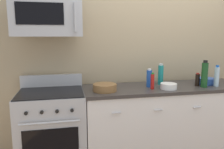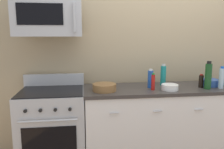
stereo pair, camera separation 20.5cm
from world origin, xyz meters
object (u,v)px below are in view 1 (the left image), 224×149
at_px(microwave, 48,18).
at_px(bottle_water_clear, 217,76).
at_px(bottle_wine_green, 205,75).
at_px(bowl_blue_mixing, 205,81).
at_px(range_oven, 53,128).
at_px(bottle_dish_soap, 217,76).
at_px(bottle_soda_blue, 149,78).
at_px(bottle_hot_sauce_red, 152,81).
at_px(bottle_sparkling_teal, 161,75).
at_px(bowl_wooden_salad, 105,87).
at_px(bowl_white_ceramic, 169,86).
at_px(bottle_soy_sauce_dark, 197,80).

distance_m(microwave, bottle_water_clear, 2.18).
relative_size(bottle_wine_green, bowl_blue_mixing, 1.41).
distance_m(range_oven, bottle_dish_soap, 2.24).
xyz_separation_m(range_oven, bottle_wine_green, (1.87, -0.16, 0.61)).
distance_m(bottle_soda_blue, bottle_dish_soap, 0.96).
bearing_deg(bottle_hot_sauce_red, bottle_sparkling_teal, 48.04).
height_order(range_oven, bottle_wine_green, bottle_wine_green).
bearing_deg(microwave, bottle_hot_sauce_red, -7.96).
bearing_deg(bottle_sparkling_teal, bottle_hot_sauce_red, -131.96).
bearing_deg(bottle_soda_blue, microwave, 177.87).
relative_size(bottle_sparkling_teal, bowl_wooden_salad, 1.00).
distance_m(bottle_hot_sauce_red, bottle_water_clear, 0.85).
height_order(bottle_wine_green, bowl_blue_mixing, bottle_wine_green).
bearing_deg(range_oven, bottle_sparkling_teal, 4.37).
bearing_deg(bottle_water_clear, microwave, 174.55).
xyz_separation_m(bottle_soda_blue, bowl_blue_mixing, (0.80, 0.01, -0.07)).
distance_m(range_oven, bottle_sparkling_teal, 1.53).
bearing_deg(range_oven, bottle_dish_soap, 0.05).
bearing_deg(bottle_water_clear, bottle_wine_green, -178.35).
bearing_deg(bottle_water_clear, bowl_white_ceramic, -179.62).
bearing_deg(range_oven, bowl_wooden_salad, -8.76).
distance_m(bottle_soy_sauce_dark, bowl_blue_mixing, 0.19).
height_order(bottle_soda_blue, bowl_blue_mixing, bottle_soda_blue).
bearing_deg(range_oven, bottle_wine_green, -4.76).
bearing_deg(microwave, bowl_wooden_salad, -12.76).
height_order(bottle_wine_green, bottle_sparkling_teal, bottle_wine_green).
relative_size(bottle_soda_blue, bottle_dish_soap, 1.11).
bearing_deg(bowl_blue_mixing, bottle_soy_sauce_dark, -152.70).
height_order(bottle_water_clear, bowl_white_ceramic, bottle_water_clear).
xyz_separation_m(bottle_wine_green, bowl_white_ceramic, (-0.48, 0.00, -0.12)).
distance_m(range_oven, bottle_soy_sauce_dark, 1.91).
bearing_deg(bottle_wine_green, bottle_sparkling_teal, 150.62).
xyz_separation_m(bottle_soda_blue, bottle_water_clear, (0.85, -0.15, 0.02)).
bearing_deg(bottle_wine_green, bottle_hot_sauce_red, 177.18).
height_order(bottle_soda_blue, bottle_hot_sauce_red, bottle_soda_blue).
bearing_deg(bottle_water_clear, range_oven, 175.79).
distance_m(microwave, bowl_blue_mixing, 2.15).
xyz_separation_m(bottle_soy_sauce_dark, bottle_water_clear, (0.22, -0.07, 0.05)).
relative_size(microwave, bottle_soda_blue, 3.17).
height_order(bottle_dish_soap, bowl_blue_mixing, bottle_dish_soap).
xyz_separation_m(bowl_white_ceramic, bowl_wooden_salad, (-0.78, 0.06, 0.01)).
distance_m(microwave, bowl_wooden_salad, 1.01).
relative_size(microwave, bottle_soy_sauce_dark, 4.40).
relative_size(bottle_wine_green, bottle_soy_sauce_dark, 2.00).
xyz_separation_m(bottle_sparkling_teal, bowl_blue_mixing, (0.59, -0.10, -0.09)).
distance_m(bottle_dish_soap, bowl_blue_mixing, 0.18).
bearing_deg(range_oven, bowl_blue_mixing, 0.28).
relative_size(range_oven, bowl_white_ceramic, 5.43).
height_order(bottle_soda_blue, bowl_wooden_salad, bottle_soda_blue).
height_order(bottle_soda_blue, bottle_water_clear, bottle_water_clear).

